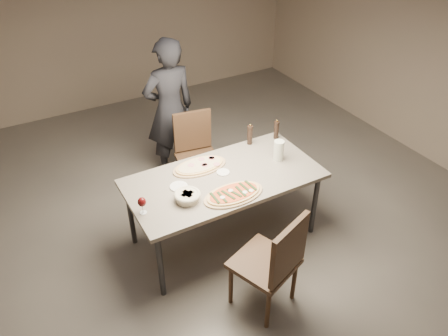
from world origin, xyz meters
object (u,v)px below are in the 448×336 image
dining_table (224,182)px  chair_near (274,260)px  zucchini_pizza (234,194)px  bread_basket (187,196)px  chair_far (196,149)px  ham_pizza (200,166)px  carafe (279,151)px  diner (170,110)px  pepper_mill_left (250,135)px

dining_table → chair_near: bearing=-94.2°
zucchini_pizza → bread_basket: bearing=170.2°
dining_table → chair_near: size_ratio=1.83×
dining_table → chair_far: bearing=81.4°
dining_table → bread_basket: 0.48m
ham_pizza → zucchini_pizza: bearing=-81.1°
ham_pizza → carafe: size_ratio=2.62×
diner → chair_far: bearing=100.2°
dining_table → carafe: bearing=-0.4°
chair_far → carafe: bearing=127.3°
ham_pizza → bread_basket: (-0.32, -0.40, 0.03)m
ham_pizza → chair_far: size_ratio=0.57×
pepper_mill_left → chair_far: size_ratio=0.25×
zucchini_pizza → chair_far: chair_far is taller
dining_table → chair_far: 0.90m
carafe → chair_near: (-0.67, -0.93, -0.30)m
dining_table → ham_pizza: size_ratio=3.34×
zucchini_pizza → carafe: 0.72m
chair_near → chair_far: (0.20, 1.80, -0.03)m
ham_pizza → bread_basket: size_ratio=2.35×
dining_table → bread_basket: bread_basket is taller
pepper_mill_left → bread_basket: bearing=-151.1°
ham_pizza → carafe: bearing=-17.1°
carafe → chair_far: (-0.47, 0.87, -0.33)m
zucchini_pizza → pepper_mill_left: pepper_mill_left is taller
diner → chair_near: bearing=86.1°
zucchini_pizza → bread_basket: (-0.38, 0.13, 0.03)m
dining_table → ham_pizza: ham_pizza is taller
dining_table → chair_far: chair_far is taller
chair_far → pepper_mill_left: bearing=137.0°
chair_far → diner: bearing=-69.5°
bread_basket → diner: (0.48, 1.48, 0.04)m
pepper_mill_left → chair_near: 1.47m
pepper_mill_left → carafe: (0.09, -0.38, -0.01)m
zucchini_pizza → pepper_mill_left: bearing=58.4°
diner → pepper_mill_left: bearing=115.4°
carafe → diner: size_ratio=0.12×
chair_near → ham_pizza: bearing=72.2°
zucchini_pizza → ham_pizza: bearing=106.4°
dining_table → ham_pizza: bearing=116.7°
pepper_mill_left → diner: size_ratio=0.14×
chair_far → dining_table: bearing=90.4°
zucchini_pizza → diner: diner is taller
carafe → chair_near: 1.19m
ham_pizza → chair_far: (0.26, 0.62, -0.24)m
bread_basket → chair_near: bearing=-64.7°
dining_table → bread_basket: (-0.44, -0.15, 0.11)m
chair_near → pepper_mill_left: bearing=45.5°
pepper_mill_left → chair_far: (-0.38, 0.49, -0.33)m
chair_far → diner: diner is taller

